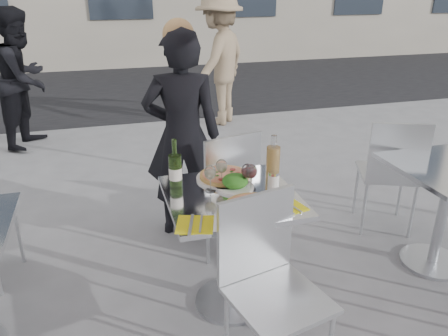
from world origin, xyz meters
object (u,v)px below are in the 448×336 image
object	(u,v)px
wineglass_red_b	(247,172)
napkin_left	(195,224)
wineglass_white_b	(222,167)
salad_plate	(235,182)
pizza_far	(224,176)
pizza_near	(254,207)
pedestrian_a	(24,79)
napkin_right	(286,206)
carafe	(273,163)
pedestrian_b	(220,60)
main_table	(231,227)
wine_bottle	(175,170)
woman_diner	(182,137)
sugar_shaker	(273,181)
side_table_right	(447,195)
wineglass_red_a	(251,172)
chair_near	(268,274)
side_chair_rfar	(392,167)
chair_far	(224,183)
wineglass_white_a	(210,173)

from	to	relation	value
wineglass_red_b	napkin_left	bearing A→B (deg)	-140.15
wineglass_white_b	salad_plate	bearing A→B (deg)	-51.11
pizza_far	pizza_near	bearing A→B (deg)	-83.63
pedestrian_a	salad_plate	bearing A→B (deg)	-134.34
napkin_right	carafe	bearing A→B (deg)	68.11
pedestrian_b	main_table	bearing A→B (deg)	26.88
pizza_far	wineglass_white_b	size ratio (longest dim) A/B	2.15
wine_bottle	woman_diner	bearing A→B (deg)	76.37
wine_bottle	napkin_left	xyz separation A→B (m)	(0.01, -0.44, -0.11)
carafe	sugar_shaker	xyz separation A→B (m)	(-0.03, -0.10, -0.06)
side_table_right	wineglass_red_a	bearing A→B (deg)	178.85
wine_bottle	side_table_right	bearing A→B (deg)	-5.55
pizza_near	wineglass_white_b	size ratio (longest dim) A/B	2.03
wineglass_white_b	wine_bottle	bearing A→B (deg)	174.76
main_table	pizza_near	world-z (taller)	pizza_near
main_table	chair_near	world-z (taller)	chair_near
pedestrian_b	pizza_far	size ratio (longest dim) A/B	5.23
side_chair_rfar	woman_diner	distance (m)	1.60
carafe	napkin_right	xyz separation A→B (m)	(-0.05, -0.32, -0.11)
pizza_near	wine_bottle	bearing A→B (deg)	133.42
wine_bottle	wineglass_white_b	size ratio (longest dim) A/B	1.87
chair_near	salad_plate	bearing A→B (deg)	76.04
pedestrian_a	carafe	size ratio (longest dim) A/B	5.57
sugar_shaker	carafe	bearing A→B (deg)	71.12
wine_bottle	napkin_right	world-z (taller)	wine_bottle
wine_bottle	napkin_right	bearing A→B (deg)	-37.20
main_table	wineglass_white_b	bearing A→B (deg)	95.80
carafe	wine_bottle	bearing A→B (deg)	172.34
woman_diner	salad_plate	bearing A→B (deg)	110.55
chair_far	wineglass_red_b	world-z (taller)	chair_far
chair_far	pedestrian_b	world-z (taller)	pedestrian_b
main_table	side_chair_rfar	bearing A→B (deg)	18.83
side_table_right	woman_diner	size ratio (longest dim) A/B	0.48
pedestrian_a	wineglass_white_b	size ratio (longest dim) A/B	10.25
napkin_right	salad_plate	bearing A→B (deg)	109.80
chair_near	side_chair_rfar	world-z (taller)	side_chair_rfar
wineglass_red_b	carafe	bearing A→B (deg)	17.52
woman_diner	pizza_near	bearing A→B (deg)	109.56
pedestrian_b	wineglass_red_a	world-z (taller)	pedestrian_b
woman_diner	wineglass_white_a	distance (m)	0.87
pedestrian_b	sugar_shaker	distance (m)	3.80
carafe	napkin_left	distance (m)	0.67
wineglass_red_b	chair_far	bearing A→B (deg)	88.34
salad_plate	wineglass_white_a	size ratio (longest dim) A/B	1.40
pizza_near	sugar_shaker	bearing A→B (deg)	46.70
pedestrian_a	sugar_shaker	distance (m)	3.90
napkin_left	wineglass_white_b	bearing A→B (deg)	75.70
pedestrian_a	napkin_left	distance (m)	3.95
pedestrian_a	wineglass_white_b	bearing A→B (deg)	-134.71
chair_near	pizza_far	xyz separation A→B (m)	(-0.02, 0.70, 0.22)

